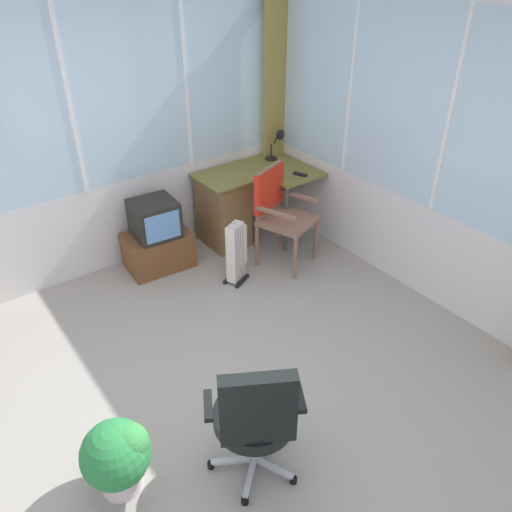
{
  "coord_description": "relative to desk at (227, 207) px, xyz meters",
  "views": [
    {
      "loc": [
        -1.3,
        -2.23,
        2.91
      ],
      "look_at": [
        0.67,
        0.41,
        0.78
      ],
      "focal_mm": 35.58,
      "sensor_mm": 36.0,
      "label": 1
    }
  ],
  "objects": [
    {
      "name": "ground",
      "position": [
        -1.34,
        -1.82,
        -0.44
      ],
      "size": [
        5.51,
        5.27,
        0.06
      ],
      "primitive_type": "cube",
      "color": "gray"
    },
    {
      "name": "office_chair",
      "position": [
        -1.48,
        -2.48,
        0.14
      ],
      "size": [
        0.62,
        0.6,
        0.97
      ],
      "color": "#B7B7BF",
      "rests_on": "ground"
    },
    {
      "name": "potted_plant",
      "position": [
        -2.18,
        -2.06,
        -0.12
      ],
      "size": [
        0.42,
        0.42,
        0.51
      ],
      "color": "silver",
      "rests_on": "ground"
    },
    {
      "name": "north_window_panel",
      "position": [
        -1.34,
        0.34,
        0.92
      ],
      "size": [
        4.51,
        0.07,
        2.67
      ],
      "color": "silver",
      "rests_on": "ground"
    },
    {
      "name": "desk_lamp",
      "position": [
        0.73,
        0.04,
        0.57
      ],
      "size": [
        0.23,
        0.19,
        0.33
      ],
      "color": "black",
      "rests_on": "desk"
    },
    {
      "name": "wooden_armchair",
      "position": [
        0.2,
        -0.59,
        0.22
      ],
      "size": [
        0.62,
        0.62,
        1.0
      ],
      "color": "#84604C",
      "rests_on": "ground"
    },
    {
      "name": "tv_remote",
      "position": [
        0.63,
        -0.43,
        0.37
      ],
      "size": [
        0.1,
        0.16,
        0.02
      ],
      "primitive_type": "cube",
      "rotation": [
        0.0,
        0.0,
        0.38
      ],
      "color": "black",
      "rests_on": "desk"
    },
    {
      "name": "desk",
      "position": [
        0.0,
        0.0,
        0.0
      ],
      "size": [
        1.17,
        0.87,
        0.77
      ],
      "color": "olive",
      "rests_on": "ground"
    },
    {
      "name": "curtain_corner",
      "position": [
        0.81,
        0.21,
        0.87
      ],
      "size": [
        0.31,
        0.08,
        2.57
      ],
      "primitive_type": "cube",
      "rotation": [
        0.0,
        0.0,
        0.03
      ],
      "color": "olive",
      "rests_on": "ground"
    },
    {
      "name": "tv_on_stand",
      "position": [
        -0.84,
        0.01,
        -0.09
      ],
      "size": [
        0.67,
        0.49,
        0.73
      ],
      "color": "brown",
      "rests_on": "ground"
    },
    {
      "name": "east_window_panel",
      "position": [
        0.94,
        -1.82,
        0.92
      ],
      "size": [
        0.07,
        4.27,
        2.67
      ],
      "color": "silver",
      "rests_on": "ground"
    },
    {
      "name": "space_heater",
      "position": [
        -0.34,
        -0.67,
        -0.09
      ],
      "size": [
        0.29,
        0.25,
        0.63
      ],
      "color": "silver",
      "rests_on": "ground"
    }
  ]
}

